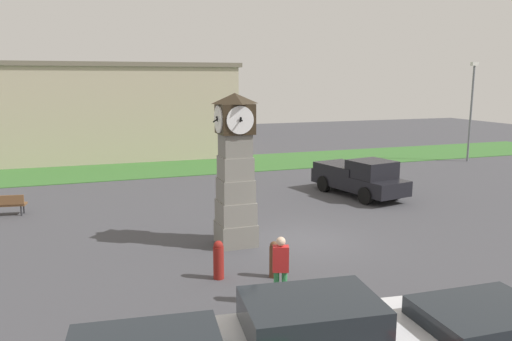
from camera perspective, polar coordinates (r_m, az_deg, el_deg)
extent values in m
plane|color=#424247|center=(17.74, 5.14, -8.04)|extent=(88.87, 88.87, 0.00)
cube|color=slate|center=(17.28, -2.32, -7.18)|extent=(1.25, 1.25, 0.76)
cube|color=gray|center=(17.07, -2.34, -4.74)|extent=(1.17, 1.17, 0.76)
cube|color=gray|center=(16.88, -2.36, -2.24)|extent=(1.09, 1.09, 0.76)
cube|color=gray|center=(16.73, -2.38, 0.32)|extent=(1.02, 1.02, 0.76)
cube|color=slate|center=(16.61, -2.40, 2.91)|extent=(0.94, 0.94, 0.76)
cube|color=#2D2316|center=(16.52, -2.42, 5.93)|extent=(1.10, 1.10, 0.99)
cylinder|color=white|center=(17.07, -2.99, 6.06)|extent=(0.90, 0.04, 0.90)
cube|color=black|center=(17.10, -3.01, 6.07)|extent=(0.06, 0.08, 0.21)
cube|color=black|center=(17.10, -3.01, 6.07)|extent=(0.04, 0.34, 0.06)
cylinder|color=white|center=(15.98, -1.82, 5.78)|extent=(0.90, 0.04, 0.90)
cube|color=black|center=(15.95, -1.78, 5.77)|extent=(0.06, 0.12, 0.20)
cube|color=black|center=(15.95, -1.78, 5.77)|extent=(0.04, 0.34, 0.05)
cylinder|color=white|center=(16.70, -0.54, 5.98)|extent=(0.04, 0.90, 0.90)
cube|color=black|center=(16.71, -0.44, 5.98)|extent=(0.19, 0.06, 0.15)
cube|color=black|center=(16.71, -0.44, 5.98)|extent=(0.25, 0.04, 0.28)
cylinder|color=white|center=(16.37, -4.34, 5.86)|extent=(0.04, 0.90, 0.90)
cube|color=black|center=(16.36, -4.44, 5.86)|extent=(0.11, 0.06, 0.20)
cube|color=black|center=(16.36, -4.44, 5.86)|extent=(0.31, 0.04, 0.21)
pyramid|color=#2D2316|center=(16.48, -2.44, 8.25)|extent=(1.16, 1.16, 0.35)
cylinder|color=maroon|center=(14.42, -4.30, -10.47)|extent=(0.30, 0.30, 0.94)
sphere|color=maroon|center=(14.24, -4.32, -8.54)|extent=(0.27, 0.27, 0.27)
cylinder|color=brown|center=(14.50, 2.06, -10.40)|extent=(0.26, 0.26, 0.91)
sphere|color=brown|center=(14.33, 2.07, -8.55)|extent=(0.24, 0.24, 0.24)
cube|color=#1E2328|center=(9.64, 6.34, -16.01)|extent=(2.68, 2.03, 0.60)
cylinder|color=black|center=(11.46, 13.34, -17.33)|extent=(0.66, 0.29, 0.64)
cube|color=#1E2328|center=(10.74, 24.49, -15.20)|extent=(2.44, 1.88, 0.51)
cylinder|color=black|center=(12.73, 27.22, -15.33)|extent=(0.65, 0.25, 0.64)
cube|color=black|center=(24.77, 11.62, -1.22)|extent=(2.84, 5.36, 0.70)
cube|color=black|center=(23.99, 13.10, 0.17)|extent=(2.11, 2.09, 0.80)
cube|color=black|center=(25.42, 10.13, 0.34)|extent=(2.40, 3.11, 0.36)
cylinder|color=black|center=(24.38, 15.57, -2.30)|extent=(0.43, 0.84, 0.80)
cylinder|color=black|center=(23.13, 12.44, -2.84)|extent=(0.43, 0.84, 0.80)
cylinder|color=black|center=(26.53, 10.85, -1.09)|extent=(0.43, 0.84, 0.80)
cylinder|color=black|center=(25.39, 7.77, -1.51)|extent=(0.43, 0.84, 0.80)
cube|color=brown|center=(23.28, -26.70, -3.51)|extent=(1.66, 0.75, 0.08)
cube|color=brown|center=(22.99, -26.92, -3.05)|extent=(1.59, 0.32, 0.40)
cylinder|color=#262628|center=(23.34, -25.01, -3.91)|extent=(0.06, 0.06, 0.45)
cylinder|color=#262628|center=(22.96, -25.26, -4.15)|extent=(0.06, 0.06, 0.45)
cylinder|color=#338C4C|center=(12.88, 2.35, -13.24)|extent=(0.14, 0.14, 0.88)
cylinder|color=#338C4C|center=(12.89, 3.26, -13.23)|extent=(0.14, 0.14, 0.88)
cube|color=red|center=(12.59, 2.84, -10.04)|extent=(0.46, 0.36, 0.66)
sphere|color=beige|center=(12.44, 2.86, -8.11)|extent=(0.24, 0.24, 0.24)
cylinder|color=slate|center=(37.19, 23.34, 5.93)|extent=(0.14, 0.14, 6.49)
cube|color=silver|center=(37.13, 23.72, 11.10)|extent=(0.50, 0.24, 0.24)
cube|color=#B7A88E|center=(38.81, -15.57, 6.49)|extent=(16.40, 9.60, 6.41)
cube|color=#6E6455|center=(38.75, -15.81, 11.45)|extent=(16.89, 9.89, 0.30)
cube|color=#386B2D|center=(33.54, -2.13, 0.82)|extent=(53.32, 6.55, 0.04)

